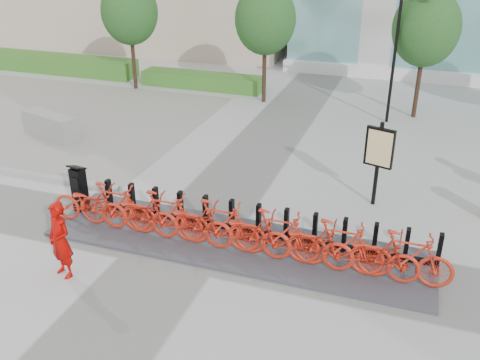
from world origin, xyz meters
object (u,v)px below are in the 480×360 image
(bike_0, at_px, (90,204))
(worker_red, at_px, (60,240))
(kiosk, at_px, (79,188))
(jersey_barrier, at_px, (50,126))
(map_sign, at_px, (379,151))

(bike_0, bearing_deg, worker_red, -162.74)
(bike_0, distance_m, kiosk, 0.89)
(worker_red, height_order, jersey_barrier, worker_red)
(map_sign, bearing_deg, kiosk, -140.59)
(bike_0, relative_size, map_sign, 0.87)
(bike_0, distance_m, worker_red, 2.22)
(jersey_barrier, bearing_deg, kiosk, -29.94)
(bike_0, xyz_separation_m, worker_red, (0.65, -2.10, 0.27))
(worker_red, bearing_deg, map_sign, 62.64)
(worker_red, bearing_deg, bike_0, 127.10)
(bike_0, xyz_separation_m, map_sign, (6.89, 3.67, 0.98))
(jersey_barrier, relative_size, map_sign, 0.97)
(kiosk, relative_size, map_sign, 0.55)
(kiosk, distance_m, worker_red, 2.98)
(bike_0, bearing_deg, map_sign, -61.93)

